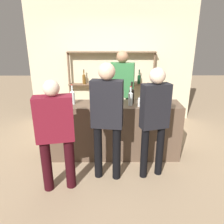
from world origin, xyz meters
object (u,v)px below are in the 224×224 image
(counter_bottle_0, at_px, (54,95))
(counter_bottle_2, at_px, (147,95))
(counter_bottle_5, at_px, (130,98))
(cork_jar, at_px, (141,102))
(counter_bottle_3, at_px, (122,95))
(customer_right, at_px, (155,115))
(customer_center, at_px, (107,114))
(counter_bottle_4, at_px, (132,95))
(customer_left, at_px, (55,130))
(wine_glass, at_px, (159,98))
(ice_bucket, at_px, (102,99))
(server_behind_counter, at_px, (122,88))
(counter_bottle_1, at_px, (73,97))

(counter_bottle_0, xyz_separation_m, counter_bottle_2, (1.55, -0.02, -0.00))
(counter_bottle_5, distance_m, cork_jar, 0.18)
(counter_bottle_3, xyz_separation_m, cork_jar, (0.30, -0.24, -0.06))
(customer_right, xyz_separation_m, customer_center, (-0.67, -0.05, 0.04))
(counter_bottle_4, distance_m, customer_left, 1.44)
(counter_bottle_0, distance_m, cork_jar, 1.44)
(counter_bottle_4, relative_size, wine_glass, 2.19)
(counter_bottle_3, height_order, customer_center, customer_center)
(counter_bottle_3, bearing_deg, ice_bucket, -148.82)
(server_behind_counter, bearing_deg, customer_center, -0.16)
(counter_bottle_0, relative_size, counter_bottle_3, 1.04)
(customer_left, bearing_deg, ice_bucket, -46.07)
(counter_bottle_5, xyz_separation_m, customer_right, (0.30, -0.53, -0.10))
(wine_glass, bearing_deg, server_behind_counter, 121.03)
(counter_bottle_0, xyz_separation_m, ice_bucket, (0.79, -0.13, -0.04))
(cork_jar, height_order, customer_right, customer_right)
(customer_right, relative_size, customer_center, 0.96)
(counter_bottle_5, bearing_deg, counter_bottle_3, 123.40)
(counter_bottle_3, height_order, customer_left, customer_left)
(counter_bottle_0, distance_m, counter_bottle_2, 1.55)
(ice_bucket, bearing_deg, customer_center, -80.75)
(counter_bottle_4, bearing_deg, ice_bucket, -165.42)
(counter_bottle_4, height_order, cork_jar, counter_bottle_4)
(counter_bottle_3, relative_size, wine_glass, 2.03)
(counter_bottle_1, bearing_deg, ice_bucket, -8.40)
(counter_bottle_3, height_order, wine_glass, counter_bottle_3)
(counter_bottle_5, xyz_separation_m, wine_glass, (0.46, 0.01, -0.00))
(counter_bottle_0, bearing_deg, customer_center, -38.45)
(customer_right, bearing_deg, customer_left, 85.92)
(server_behind_counter, relative_size, customer_center, 1.02)
(counter_bottle_1, xyz_separation_m, counter_bottle_2, (1.24, 0.04, 0.01))
(counter_bottle_1, relative_size, customer_right, 0.20)
(counter_bottle_2, bearing_deg, counter_bottle_4, 177.14)
(counter_bottle_4, relative_size, customer_left, 0.23)
(counter_bottle_1, distance_m, server_behind_counter, 1.21)
(server_behind_counter, bearing_deg, counter_bottle_5, 16.00)
(customer_right, height_order, customer_center, customer_center)
(ice_bucket, xyz_separation_m, customer_left, (-0.57, -0.82, -0.18))
(cork_jar, relative_size, customer_left, 0.09)
(counter_bottle_4, xyz_separation_m, customer_center, (-0.40, -0.70, -0.08))
(counter_bottle_1, bearing_deg, customer_right, -25.69)
(counter_bottle_0, distance_m, customer_center, 1.14)
(counter_bottle_2, xyz_separation_m, wine_glass, (0.17, -0.11, -0.01))
(counter_bottle_1, xyz_separation_m, cork_jar, (1.11, -0.12, -0.06))
(cork_jar, distance_m, customer_center, 0.75)
(server_behind_counter, distance_m, customer_center, 1.53)
(customer_center, bearing_deg, counter_bottle_4, -20.99)
(counter_bottle_1, height_order, counter_bottle_2, counter_bottle_2)
(counter_bottle_2, bearing_deg, counter_bottle_3, 168.77)
(ice_bucket, distance_m, customer_left, 1.01)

